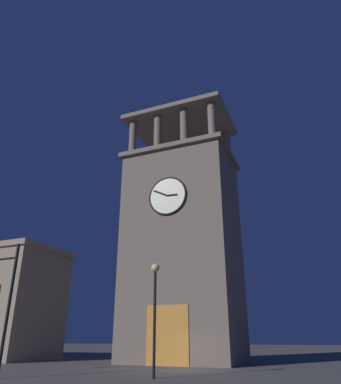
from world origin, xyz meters
name	(u,v)px	position (x,y,z in m)	size (l,w,h in m)	color
ground_plane	(179,370)	(0.00, 0.00, 0.00)	(200.00, 200.00, 0.00)	#56544F
clocktower	(183,245)	(1.90, -5.84, 9.12)	(9.45, 7.12, 23.64)	#75665B
street_lamp	(155,296)	(-0.76, 5.28, 3.74)	(0.44, 0.44, 5.40)	black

